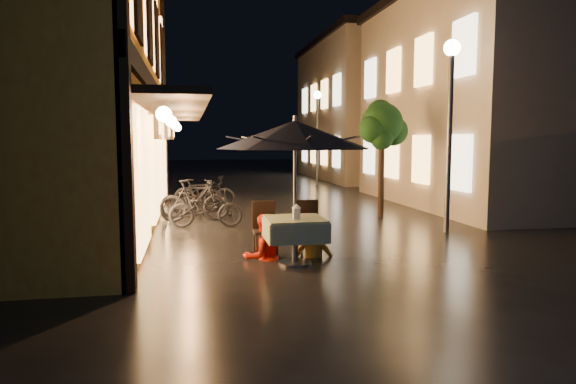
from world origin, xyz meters
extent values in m
plane|color=black|center=(0.00, 0.00, 0.00)|extent=(90.00, 90.00, 0.00)
cube|color=orange|center=(-5.75, 4.00, 3.50)|extent=(4.50, 11.00, 7.00)
cube|color=black|center=(-3.47, 4.00, 3.30)|extent=(0.12, 11.00, 0.35)
cube|color=black|center=(-2.90, 4.00, 2.75)|extent=(1.20, 10.50, 0.12)
cube|color=#FFB660|center=(-3.44, 3.00, 4.60)|extent=(0.10, 0.90, 1.50)
cube|color=#FFB660|center=(-3.44, 5.50, 4.60)|extent=(0.10, 0.90, 1.50)
cube|color=#FFB660|center=(-3.44, 8.00, 4.60)|extent=(0.10, 0.90, 1.50)
cube|color=#FFB660|center=(-3.44, 0.50, 1.40)|extent=(0.10, 2.20, 2.40)
cube|color=#FFB660|center=(-3.44, 4.00, 1.40)|extent=(0.10, 2.20, 2.40)
cube|color=#FFB660|center=(-3.44, 7.50, 1.40)|extent=(0.10, 2.20, 2.40)
cube|color=#C7B09B|center=(7.50, 6.50, 3.25)|extent=(7.00, 9.00, 6.50)
cube|color=#FFB660|center=(3.95, 3.20, 1.50)|extent=(0.10, 1.00, 1.40)
cube|color=#FFB660|center=(3.95, 3.20, 4.30)|extent=(0.10, 1.00, 1.40)
cube|color=#FFB660|center=(3.95, 5.40, 1.50)|extent=(0.10, 1.00, 1.40)
cube|color=#FFB660|center=(3.95, 5.40, 4.30)|extent=(0.10, 1.00, 1.40)
cube|color=#FFB660|center=(3.95, 7.60, 1.50)|extent=(0.10, 1.00, 1.40)
cube|color=#FFB660|center=(3.95, 7.60, 4.30)|extent=(0.10, 1.00, 1.40)
cube|color=#FFB660|center=(3.95, 9.80, 1.50)|extent=(0.10, 1.00, 1.40)
cube|color=#FFB660|center=(3.95, 9.80, 4.30)|extent=(0.10, 1.00, 1.40)
cube|color=#C7B09B|center=(7.50, 18.00, 3.50)|extent=(7.00, 10.00, 7.00)
cube|color=black|center=(7.50, 18.00, 7.15)|extent=(7.30, 10.30, 0.30)
cube|color=#FFB660|center=(3.95, 14.20, 1.50)|extent=(0.10, 1.00, 1.40)
cube|color=#FFB660|center=(3.95, 14.20, 4.30)|extent=(0.10, 1.00, 1.40)
cube|color=#FFB660|center=(3.95, 16.40, 1.50)|extent=(0.10, 1.00, 1.40)
cube|color=#FFB660|center=(3.95, 16.40, 4.30)|extent=(0.10, 1.00, 1.40)
cube|color=#FFB660|center=(3.95, 18.60, 1.50)|extent=(0.10, 1.00, 1.40)
cube|color=#FFB660|center=(3.95, 18.60, 4.30)|extent=(0.10, 1.00, 1.40)
cube|color=#FFB660|center=(3.95, 20.80, 1.50)|extent=(0.10, 1.00, 1.40)
cube|color=#FFB660|center=(3.95, 20.80, 4.30)|extent=(0.10, 1.00, 1.40)
cylinder|color=black|center=(2.40, 4.50, 1.10)|extent=(0.16, 0.16, 2.20)
sphere|color=black|center=(2.40, 4.50, 2.50)|extent=(1.10, 1.10, 1.10)
sphere|color=black|center=(2.75, 4.60, 2.30)|extent=(0.80, 0.80, 0.80)
sphere|color=black|center=(2.10, 4.35, 2.35)|extent=(0.76, 0.76, 0.76)
sphere|color=black|center=(2.45, 4.80, 2.80)|extent=(0.70, 0.70, 0.70)
sphere|color=black|center=(2.30, 4.25, 2.10)|extent=(0.60, 0.60, 0.60)
cylinder|color=#59595E|center=(3.00, 2.00, 2.00)|extent=(0.12, 0.12, 4.00)
sphere|color=beige|center=(3.00, 2.00, 4.05)|extent=(0.36, 0.36, 0.36)
cylinder|color=#59595E|center=(3.00, 14.00, 2.00)|extent=(0.12, 0.12, 4.00)
sphere|color=beige|center=(3.00, 14.00, 4.05)|extent=(0.36, 0.36, 0.36)
cylinder|color=#59595E|center=(-0.94, -0.26, 0.36)|extent=(0.10, 0.10, 0.72)
cylinder|color=#59595E|center=(-0.94, -0.26, 0.02)|extent=(0.56, 0.56, 0.04)
cube|color=#2A542A|center=(-0.94, -0.26, 0.75)|extent=(0.95, 0.95, 0.06)
cube|color=#2A542A|center=(-0.46, -0.26, 0.58)|extent=(0.04, 0.95, 0.33)
cube|color=#2A542A|center=(-1.41, -0.26, 0.58)|extent=(0.04, 0.95, 0.33)
cube|color=#2A542A|center=(-0.94, 0.21, 0.58)|extent=(0.95, 0.04, 0.33)
cube|color=#2A542A|center=(-0.94, -0.74, 0.58)|extent=(0.95, 0.04, 0.33)
cylinder|color=#59595E|center=(-0.94, -0.26, 1.15)|extent=(0.05, 0.05, 2.30)
cone|color=black|center=(-0.94, -0.26, 2.15)|extent=(2.56, 2.56, 0.46)
cylinder|color=#59595E|center=(-0.94, -0.26, 2.40)|extent=(0.06, 0.06, 0.12)
cube|color=black|center=(-1.34, 0.39, 0.45)|extent=(0.42, 0.42, 0.05)
cube|color=black|center=(-1.34, 0.58, 0.70)|extent=(0.42, 0.04, 0.55)
cylinder|color=black|center=(-1.52, 0.21, 0.21)|extent=(0.04, 0.04, 0.43)
cylinder|color=black|center=(-1.16, 0.21, 0.21)|extent=(0.04, 0.04, 0.43)
cylinder|color=black|center=(-1.52, 0.57, 0.21)|extent=(0.04, 0.04, 0.43)
cylinder|color=black|center=(-1.16, 0.57, 0.21)|extent=(0.04, 0.04, 0.43)
cube|color=black|center=(-0.54, 0.39, 0.45)|extent=(0.42, 0.42, 0.05)
cube|color=black|center=(-0.54, 0.58, 0.70)|extent=(0.42, 0.04, 0.55)
cylinder|color=black|center=(-0.72, 0.21, 0.21)|extent=(0.04, 0.04, 0.43)
cylinder|color=black|center=(-0.36, 0.21, 0.21)|extent=(0.04, 0.04, 0.43)
cylinder|color=black|center=(-0.72, 0.57, 0.21)|extent=(0.04, 0.04, 0.43)
cylinder|color=black|center=(-0.36, 0.57, 0.21)|extent=(0.04, 0.04, 0.43)
cube|color=white|center=(-0.94, -0.40, 0.87)|extent=(0.11, 0.11, 0.18)
cube|color=#FFD88C|center=(-0.94, -0.40, 0.86)|extent=(0.07, 0.07, 0.12)
cone|color=white|center=(-0.94, -0.40, 0.99)|extent=(0.16, 0.16, 0.07)
imported|color=#F7240A|center=(-1.40, 0.26, 0.77)|extent=(0.89, 0.78, 1.53)
imported|color=orange|center=(-0.52, 0.26, 0.74)|extent=(0.97, 0.58, 1.48)
imported|color=black|center=(-2.28, 3.65, 0.45)|extent=(1.78, 0.77, 0.91)
imported|color=black|center=(-2.53, 4.61, 0.53)|extent=(1.80, 0.63, 1.06)
imported|color=black|center=(-2.57, 5.06, 0.48)|extent=(1.93, 1.30, 0.96)
imported|color=black|center=(-2.43, 6.21, 0.48)|extent=(1.66, 1.05, 0.97)
imported|color=black|center=(-2.22, 7.03, 0.49)|extent=(1.96, 1.08, 0.98)
camera|label=1|loc=(-2.62, -8.49, 2.07)|focal=32.00mm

